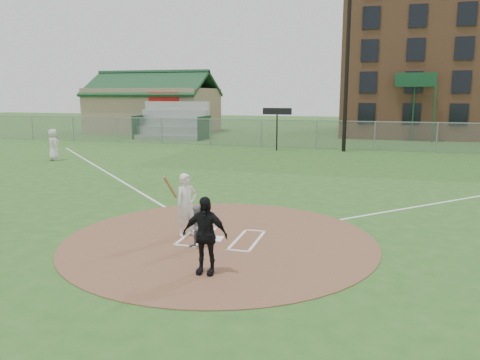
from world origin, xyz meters
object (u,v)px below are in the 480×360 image
(catcher, at_px, (198,227))
(batter_at_plate, at_px, (187,205))
(home_plate, at_px, (214,239))
(umpire, at_px, (205,235))
(ondeck_player, at_px, (53,145))

(catcher, bearing_deg, batter_at_plate, 139.53)
(home_plate, distance_m, umpire, 2.55)
(home_plate, distance_m, ondeck_player, 18.48)
(umpire, bearing_deg, catcher, 113.65)
(home_plate, bearing_deg, ondeck_player, 139.74)
(home_plate, xyz_separation_m, umpire, (0.59, -2.33, 0.85))
(catcher, relative_size, ondeck_player, 0.60)
(home_plate, xyz_separation_m, catcher, (-0.15, -0.81, 0.54))
(catcher, distance_m, ondeck_player, 18.89)
(catcher, distance_m, umpire, 1.72)
(umpire, distance_m, ondeck_player, 20.47)
(catcher, relative_size, umpire, 0.64)
(catcher, bearing_deg, ondeck_player, 150.97)
(ondeck_player, xyz_separation_m, batter_at_plate, (13.25, -11.79, -0.03))
(home_plate, bearing_deg, catcher, -100.39)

